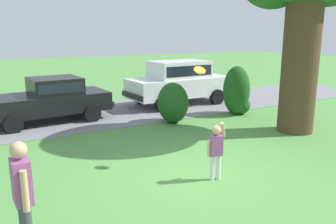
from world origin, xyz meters
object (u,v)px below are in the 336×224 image
(parked_suv, at_px, (179,80))
(frisbee, at_px, (200,70))
(child_thrower, at_px, (216,148))
(adult_onlooker, at_px, (23,196))
(parked_sedan, at_px, (50,98))

(parked_suv, distance_m, frisbee, 7.14)
(child_thrower, height_order, frisbee, frisbee)
(parked_suv, height_order, frisbee, frisbee)
(parked_suv, height_order, adult_onlooker, parked_suv)
(child_thrower, relative_size, adult_onlooker, 0.74)
(parked_suv, bearing_deg, child_thrower, -115.58)
(parked_sedan, relative_size, frisbee, 15.40)
(child_thrower, xyz_separation_m, adult_onlooker, (-3.90, -0.94, 0.27))
(child_thrower, xyz_separation_m, frisbee, (0.23, 1.00, 1.54))
(parked_sedan, distance_m, parked_suv, 5.57)
(parked_sedan, bearing_deg, adult_onlooker, -102.93)
(parked_suv, relative_size, frisbee, 16.32)
(frisbee, bearing_deg, parked_suv, 62.60)
(frisbee, distance_m, adult_onlooker, 4.74)
(parked_sedan, bearing_deg, frisbee, -68.75)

